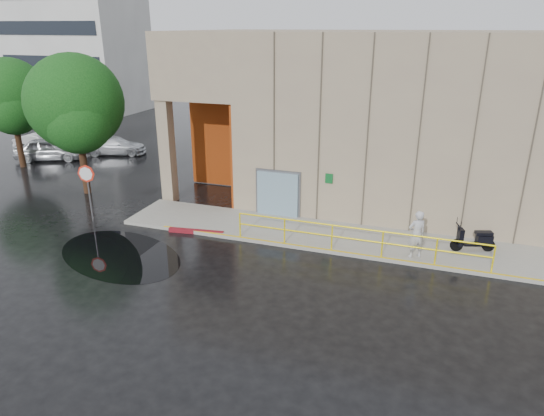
% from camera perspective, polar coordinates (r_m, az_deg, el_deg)
% --- Properties ---
extents(ground, '(120.00, 120.00, 0.00)m').
position_cam_1_polar(ground, '(17.22, -6.23, -8.02)').
color(ground, black).
rests_on(ground, ground).
extents(sidewalk, '(20.00, 3.00, 0.15)m').
position_cam_1_polar(sidewalk, '(20.03, 9.77, -3.68)').
color(sidewalk, gray).
rests_on(sidewalk, ground).
extents(building, '(20.00, 10.17, 8.00)m').
position_cam_1_polar(building, '(24.96, 15.45, 10.67)').
color(building, gray).
rests_on(building, ground).
extents(guardrail, '(9.56, 0.06, 1.03)m').
position_cam_1_polar(guardrail, '(18.53, 9.94, -3.72)').
color(guardrail, yellow).
rests_on(guardrail, sidewalk).
extents(distant_building, '(12.00, 8.08, 15.00)m').
position_cam_1_polar(distant_building, '(54.10, -22.06, 18.53)').
color(distant_building, beige).
rests_on(distant_building, ground).
extents(person, '(0.80, 0.71, 1.83)m').
position_cam_1_polar(person, '(18.55, 16.65, -2.97)').
color(person, silver).
rests_on(person, sidewalk).
extents(scooter, '(1.72, 1.01, 1.30)m').
position_cam_1_polar(scooter, '(19.83, 22.76, -2.74)').
color(scooter, black).
rests_on(scooter, sidewalk).
extents(stop_sign, '(0.78, 0.16, 2.61)m').
position_cam_1_polar(stop_sign, '(22.62, -20.92, 3.03)').
color(stop_sign, slate).
rests_on(stop_sign, ground).
extents(red_curb, '(2.40, 0.50, 0.18)m').
position_cam_1_polar(red_curb, '(20.69, -8.92, -2.76)').
color(red_curb, maroon).
rests_on(red_curb, ground).
extents(puddle, '(6.67, 5.41, 0.01)m').
position_cam_1_polar(puddle, '(19.54, -17.47, -5.26)').
color(puddle, black).
rests_on(puddle, ground).
extents(car_a, '(4.57, 3.23, 1.44)m').
position_cam_1_polar(car_a, '(34.75, -24.72, 6.32)').
color(car_a, silver).
rests_on(car_a, ground).
extents(car_b, '(3.95, 1.60, 1.27)m').
position_cam_1_polar(car_b, '(37.16, -25.37, 6.92)').
color(car_b, silver).
rests_on(car_b, ground).
extents(car_c, '(4.40, 2.95, 1.18)m').
position_cam_1_polar(car_c, '(34.74, -17.98, 6.98)').
color(car_c, silver).
rests_on(car_c, ground).
extents(tree_near, '(4.74, 4.74, 7.06)m').
position_cam_1_polar(tree_near, '(26.04, -22.09, 10.98)').
color(tree_near, '#301D10').
rests_on(tree_near, ground).
extents(tree_far, '(4.38, 4.38, 6.55)m').
position_cam_1_polar(tree_far, '(33.00, -28.36, 11.23)').
color(tree_far, '#301D10').
rests_on(tree_far, ground).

